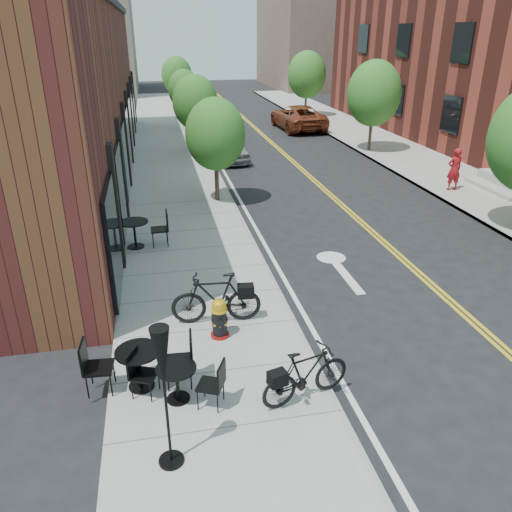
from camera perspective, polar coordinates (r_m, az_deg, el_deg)
ground at (r=11.44m, az=4.58°, el=-7.76°), size 120.00×120.00×0.00m
sidewalk_near at (r=20.21m, az=-8.76°, el=6.83°), size 4.00×70.00×0.12m
sidewalk_far at (r=23.92m, az=21.57°, el=8.17°), size 4.00×70.00×0.12m
building_near at (r=23.70m, az=-21.34°, el=16.64°), size 5.00×28.00×7.00m
bg_building_left at (r=57.52m, az=-18.10°, el=22.30°), size 8.00×14.00×10.00m
bg_building_right at (r=62.19m, az=6.67°, el=24.25°), size 10.00×16.00×12.00m
tree_near_a at (r=18.73m, az=-4.67°, el=13.68°), size 2.20×2.20×3.81m
tree_near_b at (r=26.58m, az=-6.97°, el=17.02°), size 2.30×2.30×3.98m
tree_near_c at (r=34.53m, az=-8.21°, el=18.33°), size 2.10×2.10×3.67m
tree_near_d at (r=42.46m, az=-9.05°, el=19.74°), size 2.40×2.40×4.11m
tree_far_b at (r=27.90m, az=13.33°, el=17.62°), size 2.80×2.80×4.62m
tree_far_c at (r=39.10m, az=5.83°, el=19.91°), size 2.80×2.80×4.62m
fire_hydrant at (r=10.59m, az=-4.21°, el=-7.12°), size 0.41×0.41×0.91m
bicycle_left at (r=11.01m, az=-4.58°, el=-4.84°), size 2.02×0.74×1.19m
bicycle_right at (r=8.92m, az=5.75°, el=-13.32°), size 1.80×0.94×1.04m
bistro_set_a at (r=9.01m, az=-9.03°, el=-13.68°), size 1.66×1.06×0.89m
bistro_set_b at (r=9.38m, az=-13.20°, el=-11.84°), size 1.92×0.87×1.02m
bistro_set_c at (r=15.23m, az=-13.73°, el=2.86°), size 1.97×0.87×1.06m
patio_umbrella at (r=7.14m, az=-10.61°, el=-12.63°), size 0.39×0.39×2.38m
parked_car_a at (r=25.82m, az=-3.30°, el=12.32°), size 1.98×4.06×1.33m
parked_car_b at (r=30.60m, az=-4.73°, el=14.45°), size 2.02×4.96×1.60m
parked_car_c at (r=35.22m, az=-5.72°, el=15.52°), size 2.03×4.72×1.36m
parked_car_far at (r=34.41m, az=4.80°, el=15.53°), size 2.80×5.74×1.57m
pedestrian at (r=21.83m, az=21.72°, el=9.19°), size 0.64×0.43×1.70m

